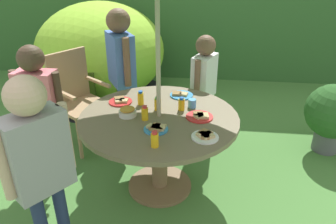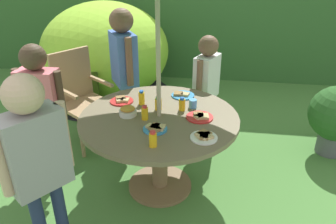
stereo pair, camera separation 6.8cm
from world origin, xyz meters
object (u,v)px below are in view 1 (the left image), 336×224
Objects in this scene: child_in_white_shirt at (204,77)px; juice_bottle_center_back at (141,98)px; child_in_pink_shirt at (39,99)px; child_in_grey_shirt at (38,154)px; dome_tent at (101,52)px; plate_near_right at (121,101)px; cup_near at (192,103)px; garden_table at (159,132)px; plate_far_left at (200,116)px; plate_far_right at (181,95)px; juice_bottle_near_left at (158,104)px; snack_bowl at (128,112)px; juice_bottle_mid_left at (145,113)px; plate_mid_right at (156,128)px; potted_plant at (333,114)px; child_in_blue_shirt at (121,59)px; juice_bottle_center_front at (181,104)px; wooden_chair at (76,94)px; plate_back_edge at (205,136)px; juice_bottle_front_edge at (155,139)px.

child_in_white_shirt reaches higher than juice_bottle_center_back.
child_in_grey_shirt is at bearing -62.10° from child_in_pink_shirt.
plate_near_right is at bearing -63.47° from dome_tent.
plate_near_right is 2.82× the size of cup_near.
garden_table is at bearing -46.51° from juice_bottle_center_back.
garden_table is 5.96× the size of plate_far_left.
plate_far_right is 1.68× the size of juice_bottle_center_back.
juice_bottle_near_left is 1.59× the size of cup_near.
juice_bottle_near_left is at bearing 31.46° from snack_bowl.
plate_mid_right is at bearing -53.78° from juice_bottle_mid_left.
potted_plant is 1.63m from plate_far_right.
dome_tent is at bearing 176.34° from child_in_blue_shirt.
cup_near is (0.87, 1.03, -0.10)m from child_in_grey_shirt.
child_in_white_shirt is 5.46× the size of plate_far_left.
child_in_pink_shirt is at bearing 179.45° from plate_far_left.
potted_plant is 6.47× the size of juice_bottle_center_front.
plate_near_right is at bearing -163.95° from potted_plant.
dome_tent is 15.40× the size of juice_bottle_center_back.
snack_bowl is at bearing -63.75° from plate_near_right.
dome_tent is at bearing 40.45° from wooden_chair.
child_in_pink_shirt is at bearing 167.15° from plate_back_edge.
child_in_white_shirt reaches higher than plate_far_right.
child_in_pink_shirt is 1.38m from plate_far_left.
child_in_white_shirt is 1.95m from child_in_grey_shirt.
child_in_white_shirt is 0.84m from juice_bottle_near_left.
plate_mid_right is (0.27, -0.20, -0.02)m from snack_bowl.
plate_far_left is at bearing -82.34° from wooden_chair.
child_in_white_shirt is 1.04m from juice_bottle_mid_left.
plate_near_right is 0.75m from plate_far_left.
juice_bottle_front_edge is at bearing -8.28° from child_in_blue_shirt.
plate_near_right is at bearing 23.95° from child_in_grey_shirt.
wooden_chair is (-1.00, 0.70, -0.01)m from garden_table.
plate_mid_right is (0.54, -1.10, -0.18)m from child_in_blue_shirt.
dome_tent reaches higher than garden_table.
wooden_chair reaches higher than juice_bottle_near_left.
plate_far_right is at bearing -47.14° from dome_tent.
potted_plant is at bearing 24.32° from juice_bottle_center_front.
juice_bottle_near_left reaches higher than plate_far_left.
child_in_blue_shirt is at bearing -67.98° from child_in_white_shirt.
juice_bottle_front_edge reaches higher than juice_bottle_center_front.
juice_bottle_near_left is 0.20m from juice_bottle_mid_left.
child_in_white_shirt is 0.90m from child_in_blue_shirt.
dome_tent is 16.33× the size of juice_bottle_front_edge.
dome_tent is 2.62× the size of potted_plant.
dome_tent is 2.01m from plate_far_right.
juice_bottle_center_front reaches higher than garden_table.
wooden_chair is at bearing 144.04° from plate_back_edge.
plate_mid_right is 0.38m from plate_back_edge.
child_in_blue_shirt reaches higher than juice_bottle_center_back.
plate_far_right is (0.15, 0.43, 0.17)m from garden_table.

